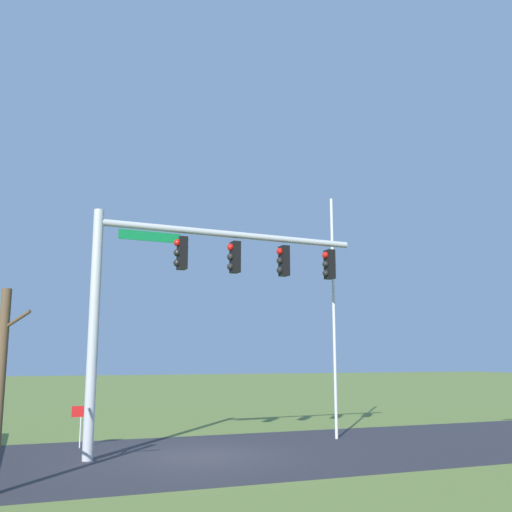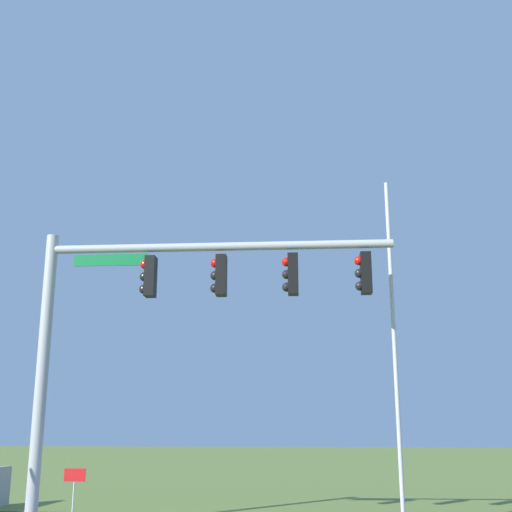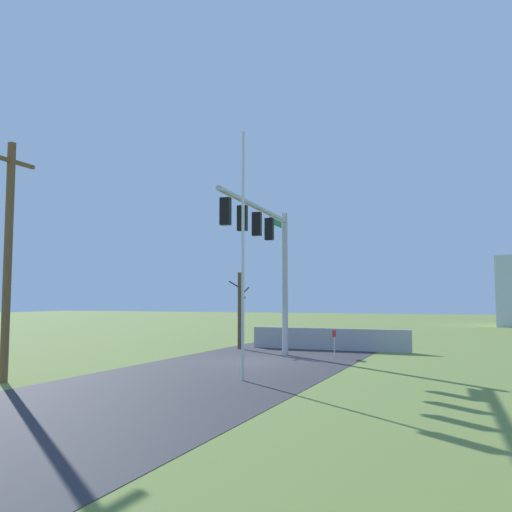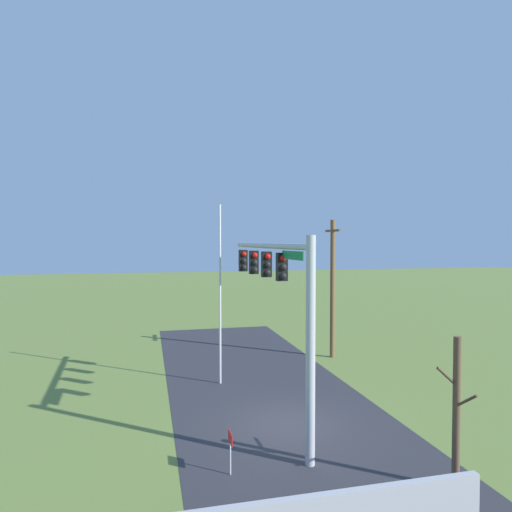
{
  "view_description": "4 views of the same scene",
  "coord_description": "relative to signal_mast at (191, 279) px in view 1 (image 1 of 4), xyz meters",
  "views": [
    {
      "loc": [
        4.61,
        16.05,
        2.63
      ],
      "look_at": [
        -2.09,
        -1.21,
        5.89
      ],
      "focal_mm": 40.9,
      "sensor_mm": 36.0,
      "label": 1
    },
    {
      "loc": [
        -3.86,
        14.55,
        2.16
      ],
      "look_at": [
        -1.96,
        -0.33,
        6.07
      ],
      "focal_mm": 47.02,
      "sensor_mm": 36.0,
      "label": 2
    },
    {
      "loc": [
        -21.3,
        -8.69,
        2.62
      ],
      "look_at": [
        -1.52,
        -0.61,
        4.33
      ],
      "focal_mm": 38.0,
      "sensor_mm": 36.0,
      "label": 3
    },
    {
      "loc": [
        15.19,
        -4.82,
        6.55
      ],
      "look_at": [
        -0.92,
        -0.94,
        5.99
      ],
      "focal_mm": 31.65,
      "sensor_mm": 36.0,
      "label": 4
    }
  ],
  "objects": [
    {
      "name": "signal_mast",
      "position": [
        0.0,
        0.0,
        0.0
      ],
      "size": [
        8.25,
        0.75,
        6.72
      ],
      "color": "#B2B5BA",
      "rests_on": "ground_plane"
    },
    {
      "name": "flagpole",
      "position": [
        -5.38,
        -1.21,
        -0.83
      ],
      "size": [
        0.1,
        0.1,
        8.2
      ],
      "primitive_type": "cylinder",
      "color": "silver",
      "rests_on": "ground_plane"
    },
    {
      "name": "road_surface",
      "position": [
        -4.27,
        0.41,
        -4.92
      ],
      "size": [
        28.0,
        8.0,
        0.01
      ],
      "primitive_type": "cube",
      "color": "#2D2D33",
      "rests_on": "ground_plane"
    },
    {
      "name": "bare_tree",
      "position": [
        4.81,
        3.43,
        -2.84
      ],
      "size": [
        1.27,
        1.02,
        4.05
      ],
      "color": "brown",
      "rests_on": "ground_plane"
    },
    {
      "name": "open_sign",
      "position": [
        2.71,
        -2.21,
        -4.02
      ],
      "size": [
        0.56,
        0.04,
        1.22
      ],
      "color": "silver",
      "rests_on": "ground_plane"
    },
    {
      "name": "sidewalk_corner",
      "position": [
        3.71,
        0.15,
        -4.92
      ],
      "size": [
        6.0,
        6.0,
        0.01
      ],
      "primitive_type": "cube",
      "color": "#B7B5AD",
      "rests_on": "ground_plane"
    },
    {
      "name": "ground_plane",
      "position": [
        -0.27,
        0.41,
        -4.93
      ],
      "size": [
        160.0,
        160.0,
        0.0
      ],
      "primitive_type": "plane",
      "color": "olive"
    }
  ]
}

